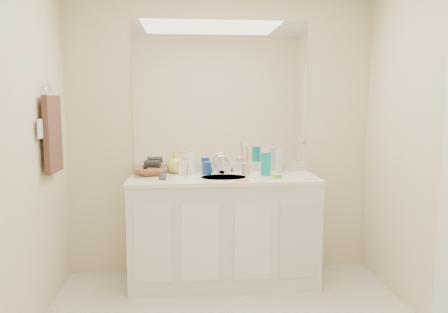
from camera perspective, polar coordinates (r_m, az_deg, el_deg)
wall_back at (r=3.76m, az=-0.44°, el=2.88°), size 2.60×0.02×2.40m
wall_front at (r=1.21m, az=9.56°, el=-6.21°), size 2.60×0.02×2.40m
wall_left at (r=2.65m, az=-27.14°, el=0.32°), size 0.02×2.60×2.40m
vanity_cabinet at (r=3.63m, az=-0.07°, el=-9.73°), size 1.50×0.55×0.85m
countertop at (r=3.53m, az=-0.07°, el=-2.88°), size 1.52×0.57×0.03m
backsplash at (r=3.78m, az=-0.41°, el=-1.38°), size 1.52×0.03×0.08m
sink_basin at (r=3.51m, az=-0.04°, el=-2.89°), size 0.37×0.37×0.02m
faucet at (r=3.68m, az=-0.29°, el=-1.38°), size 0.02×0.02×0.11m
mirror at (r=3.75m, az=-0.43°, el=8.37°), size 1.48×0.01×1.20m
blue_mug at (r=3.63m, az=-2.27°, el=-1.53°), size 0.09×0.09×0.10m
tan_cup at (r=3.62m, az=2.91°, el=-1.63°), size 0.08×0.08×0.09m
toothbrush at (r=3.61m, az=3.08°, el=-0.02°), size 0.02×0.03×0.18m
mouthwash_bottle at (r=3.58m, az=5.49°, el=-0.99°), size 0.10×0.10×0.19m
clear_pump_bottle at (r=3.76m, az=7.20°, el=-0.63°), size 0.09×0.09×0.19m
soap_dish at (r=3.44m, az=6.89°, el=-2.84°), size 0.12×0.11×0.01m
green_soap at (r=3.44m, az=6.90°, el=-2.53°), size 0.07×0.06×0.02m
orange_comb at (r=3.33m, az=2.25°, el=-3.18°), size 0.12×0.04×0.01m
dark_jar at (r=3.42m, az=-8.02°, el=-2.67°), size 0.07×0.07×0.04m
extra_white_bottle at (r=3.61m, az=-4.28°, el=-0.98°), size 0.07×0.07×0.18m
soap_bottle_white at (r=3.72m, az=-4.10°, el=-0.68°), size 0.10×0.10×0.19m
soap_bottle_cream at (r=3.66m, az=-5.59°, el=-1.04°), size 0.10×0.10×0.16m
soap_bottle_yellow at (r=3.71m, az=-6.32°, el=-0.80°), size 0.17×0.17×0.18m
wicker_basket at (r=3.66m, az=-9.61°, el=-1.86°), size 0.33×0.33×0.07m
hair_dryer at (r=3.65m, az=-9.31°, el=-0.98°), size 0.14×0.09×0.06m
towel_ring at (r=3.36m, az=-22.02°, el=7.83°), size 0.01×0.11×0.11m
hand_towel at (r=3.36m, az=-21.46°, el=2.74°), size 0.04×0.32×0.55m
switch_plate at (r=3.17m, az=-22.89°, el=3.35°), size 0.01×0.08×0.13m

